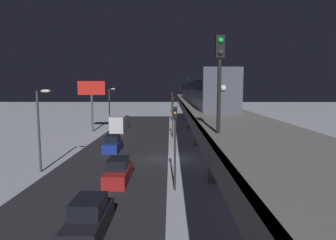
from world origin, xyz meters
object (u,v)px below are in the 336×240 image
Objects in this scene: box_truck at (120,123)px; traffic_light_mid at (173,111)px; traffic_light_near at (175,136)px; traffic_light_far at (172,103)px; sedan_red at (118,172)px; rail_signal at (220,67)px; sedan_black at (89,219)px; subway_train at (198,88)px; commercial_billboard at (92,93)px; sedan_blue at (113,145)px; traffic_light_distant at (172,99)px.

box_truck is 12.24m from traffic_light_mid.
traffic_light_far is at bearing -90.00° from traffic_light_near.
traffic_light_near is (-4.70, 2.04, 3.40)m from sedan_red.
sedan_black is at bearing -22.84° from rail_signal.
subway_train is at bearing 71.60° from sedan_black.
box_truck is at bearing -171.20° from commercial_billboard.
sedan_blue is at bearing 23.13° from subway_train.
sedan_blue is 0.67× the size of traffic_light_near.
traffic_light_distant is at bearing 86.34° from sedan_black.
subway_train is 18.83m from traffic_light_near.
sedan_black is 0.71× the size of traffic_light_far.
sedan_red is 6.15m from traffic_light_near.
traffic_light_near is at bearing 79.12° from subway_train.
traffic_light_far and traffic_light_distant have the same top height.
sedan_blue is at bearing 98.00° from sedan_black.
traffic_light_far is at bearing -88.23° from rail_signal.
traffic_light_mid is (0.00, -22.36, 0.00)m from traffic_light_near.
traffic_light_distant reaches higher than sedan_red.
subway_train is 27.01m from traffic_light_far.
commercial_billboard reaches higher than traffic_light_distant.
traffic_light_far is (0.00, -44.73, 0.00)m from traffic_light_near.
commercial_billboard is (15.88, -37.95, -1.82)m from rail_signal.
sedan_blue is 0.48× the size of commercial_billboard.
traffic_light_mid is at bearing -50.21° from subway_train.
rail_signal is at bearing 106.10° from box_truck.
commercial_billboard is (9.51, -26.77, 6.03)m from sedan_red.
subway_train is 4.14× the size of commercial_billboard.
subway_train is 26.85m from sedan_black.
commercial_billboard is at bearing -31.01° from subway_train.
rail_signal is 0.85× the size of sedan_red.
subway_train is at bearing -93.83° from rail_signal.
subway_train is 13.81m from sedan_blue.
commercial_billboard is at bearing -63.75° from traffic_light_near.
traffic_light_distant is at bearing -110.37° from commercial_billboard.
traffic_light_mid is 22.36m from traffic_light_far.
subway_train is 20.67m from commercial_billboard.
rail_signal reaches higher than sedan_red.
traffic_light_distant is (0.00, -22.36, 0.00)m from traffic_light_far.
sedan_black is 37.02m from commercial_billboard.
traffic_light_distant is 40.91m from commercial_billboard.
traffic_light_near is (-9.50, 29.54, 2.85)m from box_truck.
traffic_light_far is (3.49, -26.55, -3.50)m from subway_train.
sedan_blue is 0.91× the size of sedan_red.
traffic_light_mid reaches higher than box_truck.
box_truck is 7.26m from commercial_billboard.
traffic_light_distant is (3.49, -48.92, -3.50)m from subway_train.
traffic_light_distant is (0.00, -67.09, 0.00)m from traffic_light_near.
traffic_light_far is (-4.70, -51.18, 3.40)m from sedan_black.
sedan_black is 0.71× the size of traffic_light_mid.
commercial_billboard is at bearing 109.56° from sedan_red.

